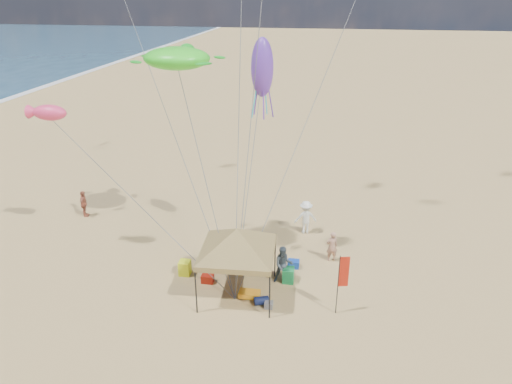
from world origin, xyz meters
The scene contains 18 objects.
ground centered at (0.00, 0.00, 0.00)m, with size 280.00×280.00×0.00m, color tan.
canopy_tent centered at (-0.45, 0.98, 3.09)m, with size 6.01×6.01×3.71m.
feather_flag centered at (3.91, 0.36, 1.84)m, with size 0.41×0.12×2.74m.
cooler_red centered at (-1.98, 1.58, 0.19)m, with size 0.54×0.38×0.38m, color #AB1D0D.
cooler_blue centered at (1.73, 3.45, 0.19)m, with size 0.54×0.38×0.38m, color #143DA3.
bag_navy centered at (0.67, 0.40, 0.18)m, with size 0.36×0.36×0.60m, color #0C1438.
bag_orange centered at (-2.61, 4.94, 0.18)m, with size 0.36×0.36×0.60m, color #F3470D.
chair_green centered at (1.61, 2.22, 0.35)m, with size 0.50×0.50×0.70m, color #17803E.
chair_yellow centered at (-3.18, 2.03, 0.35)m, with size 0.50×0.50×0.70m, color #D1E119.
crate_grey centered at (1.00, 0.23, 0.14)m, with size 0.34×0.30×0.28m, color slate.
beach_cart centered at (0.10, 0.75, 0.20)m, with size 0.90×0.50×0.24m, color orange.
person_near_a centered at (3.49, 4.38, 0.78)m, with size 0.57×0.37×1.56m, color tan.
person_near_b centered at (1.38, 2.20, 0.89)m, with size 0.87×0.68×1.79m, color #3C4852.
person_near_c centered at (2.03, 6.99, 0.93)m, with size 1.20×0.69×1.86m, color white.
person_far_a centered at (-10.73, 6.85, 0.80)m, with size 0.93×0.39×1.59m, color #A3563F.
turtle_kite centered at (-3.66, 4.25, 9.46)m, with size 2.91×2.33×0.97m, color #36EB26.
fish_kite centered at (-9.46, 3.27, 7.09)m, with size 1.61×0.81×0.72m, color #F2396B.
squid_kite centered at (0.04, 4.35, 9.15)m, with size 0.96×0.96×2.49m, color #6736BB.
Camera 1 is at (3.13, -15.58, 12.31)m, focal length 32.87 mm.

